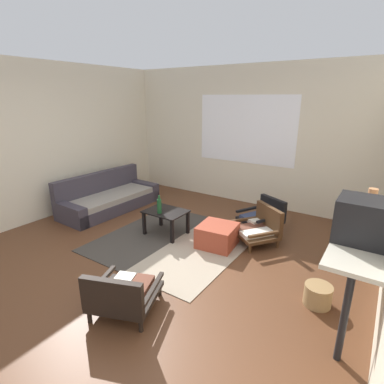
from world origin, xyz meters
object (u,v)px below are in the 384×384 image
ottoman_orange (217,236)px  console_shelf (363,238)px  crt_television (365,220)px  wicker_basket (318,295)px  couch (109,198)px  clay_vase (371,205)px  coffee_table (166,215)px  glass_bottle (159,206)px  armchair_corner (259,227)px  armchair_striped_foreground (122,294)px  armchair_by_window (263,215)px

ottoman_orange → console_shelf: size_ratio=0.29×
crt_television → wicker_basket: (-0.30, 0.05, -0.94)m
crt_television → couch: bearing=169.8°
clay_vase → wicker_basket: (-0.30, -0.71, -0.86)m
ottoman_orange → wicker_basket: 1.63m
coffee_table → ottoman_orange: size_ratio=1.23×
glass_bottle → ottoman_orange: bearing=14.2°
coffee_table → wicker_basket: size_ratio=2.24×
ottoman_orange → armchair_corner: bearing=46.2°
console_shelf → ottoman_orange: bearing=168.9°
armchair_corner → crt_television: size_ratio=1.72×
armchair_corner → glass_bottle: 1.55m
ottoman_orange → armchair_striped_foreground: bearing=-92.5°
console_shelf → wicker_basket: bearing=-145.4°
coffee_table → armchair_striped_foreground: bearing=-65.0°
couch → wicker_basket: (4.05, -0.74, -0.10)m
coffee_table → clay_vase: 2.79m
ottoman_orange → console_shelf: (1.82, -0.36, 0.61)m
crt_television → clay_vase: size_ratio=1.58×
armchair_by_window → ottoman_orange: bearing=-110.7°
couch → armchair_corner: size_ratio=2.41×
coffee_table → armchair_striped_foreground: (0.79, -1.69, -0.10)m
armchair_by_window → wicker_basket: (1.18, -1.49, -0.14)m
armchair_by_window → armchair_corner: 0.46m
clay_vase → armchair_striped_foreground: bearing=-134.3°
crt_television → clay_vase: (0.00, 0.76, -0.08)m
coffee_table → armchair_by_window: (1.22, 1.03, -0.07)m
armchair_by_window → glass_bottle: size_ratio=2.77×
glass_bottle → armchair_by_window: bearing=42.7°
armchair_striped_foreground → glass_bottle: (-0.82, 1.57, 0.29)m
armchair_corner → couch: bearing=-174.2°
couch → clay_vase: clay_vase is taller
glass_bottle → couch: bearing=166.2°
clay_vase → armchair_by_window: bearing=152.5°
armchair_by_window → coffee_table: bearing=-139.9°
clay_vase → wicker_basket: bearing=-112.7°
glass_bottle → crt_television: bearing=-8.1°
armchair_striped_foreground → armchair_by_window: bearing=81.1°
coffee_table → wicker_basket: (2.40, -0.46, -0.21)m
ottoman_orange → couch: bearing=176.1°
coffee_table → clay_vase: clay_vase is taller
armchair_striped_foreground → console_shelf: 2.45m
glass_bottle → clay_vase: bearing=7.9°
armchair_corner → glass_bottle: glass_bottle is taller
armchair_by_window → crt_television: (1.47, -1.53, 0.80)m
console_shelf → wicker_basket: size_ratio=6.37×
coffee_table → crt_television: size_ratio=1.33×
armchair_striped_foreground → crt_television: size_ratio=1.69×
couch → wicker_basket: size_ratio=6.95×
armchair_corner → glass_bottle: size_ratio=2.92×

